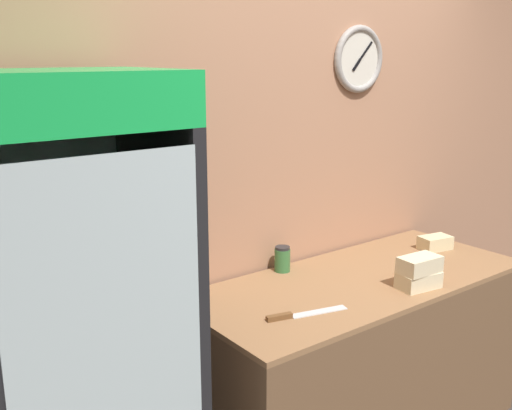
{
  "coord_description": "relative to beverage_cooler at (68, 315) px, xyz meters",
  "views": [
    {
      "loc": [
        -2.08,
        -0.96,
        1.94
      ],
      "look_at": [
        -0.57,
        1.02,
        1.31
      ],
      "focal_mm": 42.0,
      "sensor_mm": 36.0,
      "label": 1
    }
  ],
  "objects": [
    {
      "name": "sandwich_flat_left",
      "position": [
        2.08,
        -0.04,
        -0.13
      ],
      "size": [
        0.19,
        0.14,
        0.08
      ],
      "color": "beige",
      "rests_on": "prep_counter"
    },
    {
      "name": "prep_counter",
      "position": [
        1.41,
        -0.1,
        -0.6
      ],
      "size": [
        1.76,
        0.75,
        0.87
      ],
      "color": "brown",
      "rests_on": "ground_plane"
    },
    {
      "name": "wall_back",
      "position": [
        1.42,
        0.33,
        0.32
      ],
      "size": [
        5.2,
        0.09,
        2.7
      ],
      "color": "#AD7A5B",
      "rests_on": "ground_plane"
    },
    {
      "name": "sandwich_stack_middle",
      "position": [
        1.54,
        -0.35,
        -0.05
      ],
      "size": [
        0.21,
        0.13,
        0.08
      ],
      "color": "beige",
      "rests_on": "sandwich_stack_bottom"
    },
    {
      "name": "chefs_knife",
      "position": [
        0.87,
        -0.24,
        -0.16
      ],
      "size": [
        0.37,
        0.13,
        0.02
      ],
      "color": "silver",
      "rests_on": "prep_counter"
    },
    {
      "name": "sandwich_stack_bottom",
      "position": [
        1.54,
        -0.35,
        -0.13
      ],
      "size": [
        0.21,
        0.14,
        0.08
      ],
      "color": "beige",
      "rests_on": "prep_counter"
    },
    {
      "name": "beverage_cooler",
      "position": [
        0.0,
        0.0,
        0.0
      ],
      "size": [
        0.74,
        0.65,
        1.89
      ],
      "color": "black",
      "rests_on": "ground_plane"
    },
    {
      "name": "condiment_jar",
      "position": [
        1.17,
        0.21,
        -0.1
      ],
      "size": [
        0.08,
        0.08,
        0.13
      ],
      "color": "#336B38",
      "rests_on": "prep_counter"
    }
  ]
}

